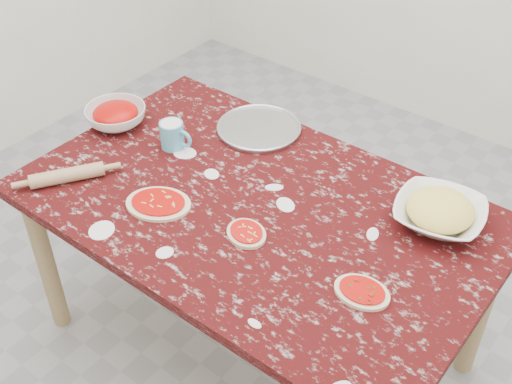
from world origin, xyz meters
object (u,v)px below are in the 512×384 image
object	(u,v)px
worktable	(256,222)
sauce_bowl	(116,116)
flour_mug	(173,135)
rolling_pin	(67,175)
pizza_tray	(259,129)
cheese_bowl	(439,215)

from	to	relation	value
worktable	sauce_bowl	bearing A→B (deg)	176.55
flour_mug	rolling_pin	bearing A→B (deg)	-110.86
sauce_bowl	rolling_pin	bearing A→B (deg)	-68.72
worktable	pizza_tray	distance (m)	0.46
pizza_tray	rolling_pin	xyz separation A→B (m)	(-0.33, -0.68, 0.02)
pizza_tray	sauce_bowl	bearing A→B (deg)	-146.14
pizza_tray	sauce_bowl	size ratio (longest dim) A/B	1.36
sauce_bowl	cheese_bowl	bearing A→B (deg)	10.96
pizza_tray	worktable	bearing A→B (deg)	-53.32
cheese_bowl	rolling_pin	distance (m)	1.28
rolling_pin	pizza_tray	bearing A→B (deg)	63.86
pizza_tray	flour_mug	world-z (taller)	flour_mug
worktable	rolling_pin	xyz separation A→B (m)	(-0.60, -0.31, 0.11)
cheese_bowl	flour_mug	xyz separation A→B (m)	(-0.98, -0.22, 0.02)
pizza_tray	flour_mug	size ratio (longest dim) A/B	2.42
worktable	pizza_tray	bearing A→B (deg)	126.68
sauce_bowl	flour_mug	xyz separation A→B (m)	(0.29, 0.03, 0.02)
cheese_bowl	flour_mug	distance (m)	1.01
worktable	pizza_tray	world-z (taller)	pizza_tray
cheese_bowl	rolling_pin	xyz separation A→B (m)	(-1.13, -0.60, -0.01)
cheese_bowl	sauce_bowl	bearing A→B (deg)	-169.04
worktable	sauce_bowl	size ratio (longest dim) A/B	6.71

